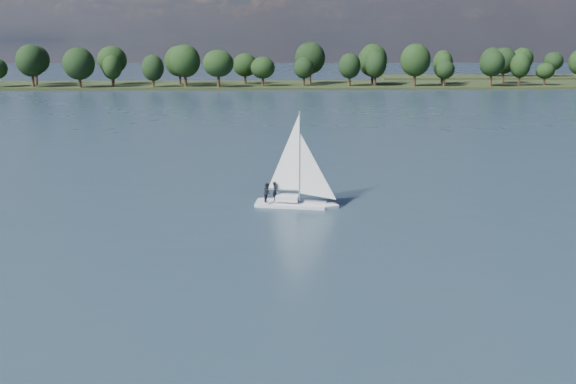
# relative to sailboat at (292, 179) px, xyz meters

# --- Properties ---
(ground) EXTENTS (700.00, 700.00, 0.00)m
(ground) POSITION_rel_sailboat_xyz_m (-3.75, 61.55, -2.79)
(ground) COLOR #233342
(ground) RESTS_ON ground
(far_shore) EXTENTS (660.00, 40.00, 1.50)m
(far_shore) POSITION_rel_sailboat_xyz_m (-3.75, 173.55, -2.79)
(far_shore) COLOR black
(far_shore) RESTS_ON ground
(sailboat) EXTENTS (7.86, 3.55, 10.00)m
(sailboat) POSITION_rel_sailboat_xyz_m (0.00, 0.00, 0.00)
(sailboat) COLOR silver
(sailboat) RESTS_ON ground
(treeline) EXTENTS (561.99, 73.88, 18.67)m
(treeline) POSITION_rel_sailboat_xyz_m (-8.20, 170.21, 5.24)
(treeline) COLOR black
(treeline) RESTS_ON ground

